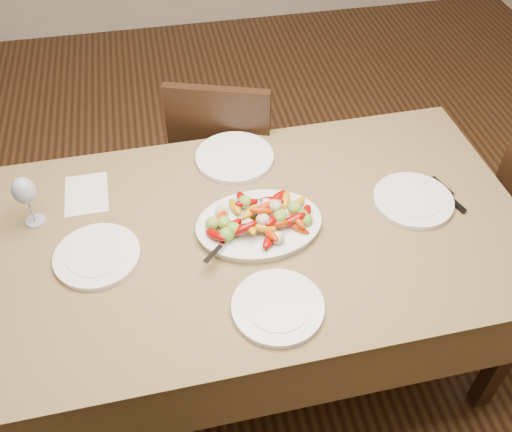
{
  "coord_description": "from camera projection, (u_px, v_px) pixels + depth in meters",
  "views": [
    {
      "loc": [
        -0.44,
        -1.25,
        2.16
      ],
      "look_at": [
        -0.18,
        0.03,
        0.82
      ],
      "focal_mm": 40.0,
      "sensor_mm": 36.0,
      "label": 1
    }
  ],
  "objects": [
    {
      "name": "floor",
      "position": [
        298.0,
        347.0,
        2.46
      ],
      "size": [
        6.0,
        6.0,
        0.0
      ],
      "primitive_type": "plane",
      "color": "#3A2311",
      "rests_on": "ground"
    },
    {
      "name": "dining_table",
      "position": [
        256.0,
        296.0,
        2.18
      ],
      "size": [
        1.86,
        1.08,
        0.76
      ],
      "primitive_type": "cube",
      "rotation": [
        0.0,
        0.0,
        0.02
      ],
      "color": "brown",
      "rests_on": "ground"
    },
    {
      "name": "chair_far",
      "position": [
        228.0,
        154.0,
        2.63
      ],
      "size": [
        0.53,
        0.53,
        0.95
      ],
      "primitive_type": null,
      "rotation": [
        0.0,
        0.0,
        2.82
      ],
      "color": "black",
      "rests_on": "ground"
    },
    {
      "name": "serving_platter",
      "position": [
        259.0,
        226.0,
        1.91
      ],
      "size": [
        0.42,
        0.31,
        0.02
      ],
      "primitive_type": "ellipsoid",
      "rotation": [
        0.0,
        0.0,
        0.02
      ],
      "color": "white",
      "rests_on": "dining_table"
    },
    {
      "name": "roasted_vegetables",
      "position": [
        259.0,
        214.0,
        1.87
      ],
      "size": [
        0.34,
        0.24,
        0.09
      ],
      "primitive_type": null,
      "rotation": [
        0.0,
        0.0,
        0.02
      ],
      "color": "#830602",
      "rests_on": "serving_platter"
    },
    {
      "name": "serving_spoon",
      "position": [
        242.0,
        229.0,
        1.84
      ],
      "size": [
        0.25,
        0.23,
        0.03
      ],
      "primitive_type": null,
      "rotation": [
        0.0,
        0.0,
        -0.73
      ],
      "color": "#9EA0A8",
      "rests_on": "serving_platter"
    },
    {
      "name": "plate_left",
      "position": [
        97.0,
        256.0,
        1.82
      ],
      "size": [
        0.27,
        0.27,
        0.02
      ],
      "primitive_type": "cylinder",
      "color": "white",
      "rests_on": "dining_table"
    },
    {
      "name": "plate_right",
      "position": [
        413.0,
        200.0,
        2.0
      ],
      "size": [
        0.28,
        0.28,
        0.02
      ],
      "primitive_type": "cylinder",
      "color": "white",
      "rests_on": "dining_table"
    },
    {
      "name": "plate_far",
      "position": [
        235.0,
        157.0,
        2.16
      ],
      "size": [
        0.3,
        0.3,
        0.02
      ],
      "primitive_type": "cylinder",
      "color": "white",
      "rests_on": "dining_table"
    },
    {
      "name": "plate_near",
      "position": [
        278.0,
        307.0,
        1.68
      ],
      "size": [
        0.28,
        0.28,
        0.02
      ],
      "primitive_type": "cylinder",
      "color": "white",
      "rests_on": "dining_table"
    },
    {
      "name": "wine_glass",
      "position": [
        27.0,
        200.0,
        1.86
      ],
      "size": [
        0.08,
        0.08,
        0.2
      ],
      "primitive_type": null,
      "color": "#8C99A5",
      "rests_on": "dining_table"
    },
    {
      "name": "menu_card",
      "position": [
        86.0,
        194.0,
        2.03
      ],
      "size": [
        0.15,
        0.21,
        0.0
      ],
      "primitive_type": "cube",
      "rotation": [
        0.0,
        0.0,
        0.02
      ],
      "color": "silver",
      "rests_on": "dining_table"
    },
    {
      "name": "table_knife",
      "position": [
        450.0,
        196.0,
        2.02
      ],
      "size": [
        0.08,
        0.2,
        0.01
      ],
      "primitive_type": null,
      "rotation": [
        0.0,
        0.0,
        0.3
      ],
      "color": "#9EA0A8",
      "rests_on": "dining_table"
    }
  ]
}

